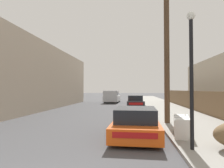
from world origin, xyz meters
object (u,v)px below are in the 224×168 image
Objects in this scene: utility_pole at (167,41)px; street_lamp at (191,68)px; discarded_fridge at (182,126)px; parked_sports_car_red at (136,123)px; pickup_truck at (112,97)px; car_parked_mid at (135,102)px.

utility_pole reaches higher than street_lamp.
parked_sports_car_red is at bearing -173.83° from discarded_fridge.
utility_pole is (5.11, -18.50, 3.84)m from pickup_truck.
pickup_truck is at bearing 109.63° from car_parked_mid.
street_lamp is at bearing -83.85° from discarded_fridge.
parked_sports_car_red is 21.65m from pickup_truck.
utility_pole is 5.45m from street_lamp.
parked_sports_car_red is at bearing -121.86° from utility_pole.
pickup_truck is 19.57m from utility_pole.
parked_sports_car_red is 1.02× the size of car_parked_mid.
parked_sports_car_red is 5.40m from utility_pole.
street_lamp is (1.72, -2.15, 2.10)m from parked_sports_car_red.
parked_sports_car_red is at bearing -92.39° from car_parked_mid.
discarded_fridge is 5.23m from utility_pole.
car_parked_mid is at bearing 91.40° from parked_sports_car_red.
pickup_truck reaches higher than car_parked_mid.
parked_sports_car_red is at bearing 128.73° from street_lamp.
car_parked_mid is 0.50× the size of utility_pole.
utility_pole reaches higher than discarded_fridge.
utility_pole is at bearing -82.30° from car_parked_mid.
utility_pole is at bearing 102.22° from discarded_fridge.
discarded_fridge is at bearing -88.41° from utility_pole.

